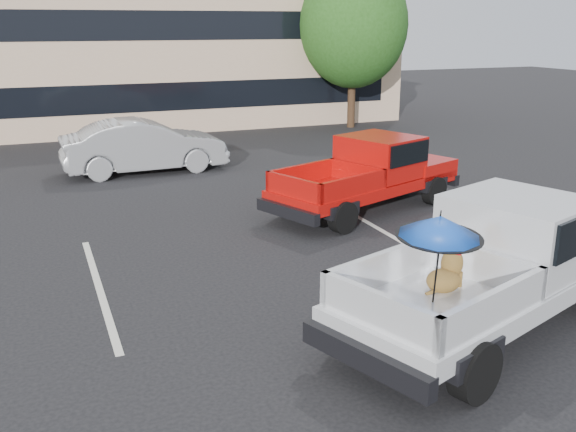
{
  "coord_description": "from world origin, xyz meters",
  "views": [
    {
      "loc": [
        -3.79,
        -8.48,
        4.28
      ],
      "look_at": [
        -0.08,
        0.71,
        1.3
      ],
      "focal_mm": 40.0,
      "sensor_mm": 36.0,
      "label": 1
    }
  ],
  "objects_px": {
    "tree_back": "(227,20)",
    "silver_pickup": "(507,255)",
    "tree_right": "(353,25)",
    "red_pickup": "(375,169)",
    "silver_sedan": "(144,146)"
  },
  "relations": [
    {
      "from": "tree_right",
      "to": "silver_pickup",
      "type": "relative_size",
      "value": 1.13
    },
    {
      "from": "red_pickup",
      "to": "silver_sedan",
      "type": "distance_m",
      "value": 7.43
    },
    {
      "from": "tree_right",
      "to": "silver_sedan",
      "type": "relative_size",
      "value": 1.42
    },
    {
      "from": "silver_pickup",
      "to": "silver_sedan",
      "type": "bearing_deg",
      "value": 85.05
    },
    {
      "from": "red_pickup",
      "to": "silver_pickup",
      "type": "bearing_deg",
      "value": -122.73
    },
    {
      "from": "red_pickup",
      "to": "tree_right",
      "type": "bearing_deg",
      "value": 44.37
    },
    {
      "from": "tree_right",
      "to": "silver_pickup",
      "type": "height_order",
      "value": "tree_right"
    },
    {
      "from": "tree_right",
      "to": "silver_sedan",
      "type": "bearing_deg",
      "value": -150.76
    },
    {
      "from": "tree_back",
      "to": "silver_pickup",
      "type": "xyz_separation_m",
      "value": [
        -3.54,
        -25.53,
        -3.36
      ]
    },
    {
      "from": "tree_back",
      "to": "silver_sedan",
      "type": "height_order",
      "value": "tree_back"
    },
    {
      "from": "tree_right",
      "to": "silver_pickup",
      "type": "xyz_separation_m",
      "value": [
        -6.54,
        -17.53,
        -3.16
      ]
    },
    {
      "from": "tree_right",
      "to": "red_pickup",
      "type": "distance_m",
      "value": 12.95
    },
    {
      "from": "tree_right",
      "to": "tree_back",
      "type": "xyz_separation_m",
      "value": [
        -3.0,
        8.0,
        0.2
      ]
    },
    {
      "from": "silver_pickup",
      "to": "red_pickup",
      "type": "bearing_deg",
      "value": 58.56
    },
    {
      "from": "silver_pickup",
      "to": "tree_back",
      "type": "bearing_deg",
      "value": 62.53
    }
  ]
}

